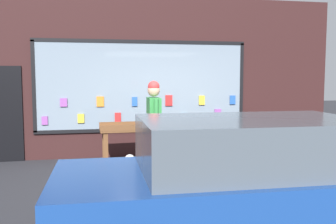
# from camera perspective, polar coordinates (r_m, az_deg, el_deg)

# --- Properties ---
(ground_plane) EXTENTS (40.00, 40.00, 0.00)m
(ground_plane) POSITION_cam_1_polar(r_m,az_deg,el_deg) (6.82, 2.59, -10.48)
(ground_plane) COLOR #2D2D33
(shopfront_facade) EXTENTS (8.48, 0.29, 3.73)m
(shopfront_facade) POSITION_cam_1_polar(r_m,az_deg,el_deg) (8.89, -1.42, 5.25)
(shopfront_facade) COLOR #331919
(shopfront_facade) RESTS_ON ground_plane
(display_table_main) EXTENTS (2.96, 0.69, 0.94)m
(display_table_main) POSITION_cam_1_polar(r_m,az_deg,el_deg) (7.66, 0.71, -2.86)
(display_table_main) COLOR brown
(display_table_main) RESTS_ON ground_plane
(person_browsing) EXTENTS (0.23, 0.69, 1.79)m
(person_browsing) POSITION_cam_1_polar(r_m,az_deg,el_deg) (7.06, -2.18, -1.11)
(person_browsing) COLOR #4C382D
(person_browsing) RESTS_ON ground_plane
(small_dog) EXTENTS (0.26, 0.55, 0.43)m
(small_dog) POSITION_cam_1_polar(r_m,az_deg,el_deg) (6.89, -5.53, -7.82)
(small_dog) COLOR white
(small_dog) RESTS_ON ground_plane
(sandwich_board_sign) EXTENTS (0.53, 0.75, 0.91)m
(sandwich_board_sign) POSITION_cam_1_polar(r_m,az_deg,el_deg) (8.31, 17.25, -4.54)
(sandwich_board_sign) COLOR black
(sandwich_board_sign) RESTS_ON ground_plane
(parked_car) EXTENTS (4.30, 1.91, 1.41)m
(parked_car) POSITION_cam_1_polar(r_m,az_deg,el_deg) (4.32, 12.31, -9.81)
(parked_car) COLOR navy
(parked_car) RESTS_ON ground_plane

